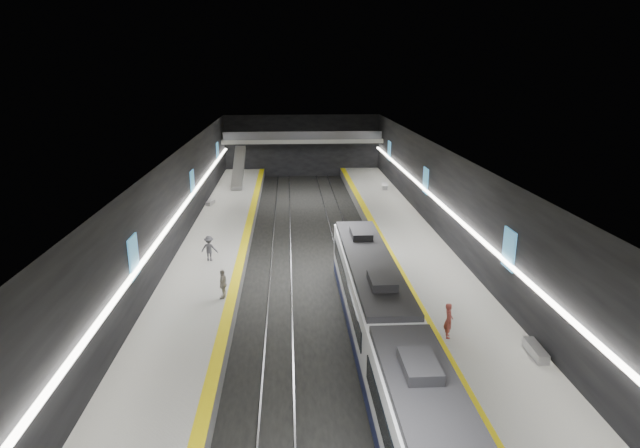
{
  "coord_description": "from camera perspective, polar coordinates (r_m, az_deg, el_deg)",
  "views": [
    {
      "loc": [
        -1.86,
        -34.49,
        13.94
      ],
      "look_at": [
        0.52,
        5.14,
        2.2
      ],
      "focal_mm": 30.0,
      "sensor_mm": 36.0,
      "label": 1
    }
  ],
  "objects": [
    {
      "name": "ground",
      "position": [
        37.25,
        -0.33,
        -5.51
      ],
      "size": [
        70.0,
        70.0,
        0.0
      ],
      "primitive_type": "plane",
      "color": "black",
      "rests_on": "ground"
    },
    {
      "name": "ceiling",
      "position": [
        35.04,
        -0.35,
        6.71
      ],
      "size": [
        20.0,
        70.0,
        0.04
      ],
      "primitive_type": "cube",
      "rotation": [
        3.14,
        0.0,
        0.0
      ],
      "color": "beige",
      "rests_on": "wall_left"
    },
    {
      "name": "wall_left",
      "position": [
        36.8,
        -16.08,
        0.14
      ],
      "size": [
        0.04,
        70.0,
        8.0
      ],
      "primitive_type": "cube",
      "color": "black",
      "rests_on": "ground"
    },
    {
      "name": "wall_right",
      "position": [
        37.8,
        14.98,
        0.65
      ],
      "size": [
        0.04,
        70.0,
        8.0
      ],
      "primitive_type": "cube",
      "color": "black",
      "rests_on": "ground"
    },
    {
      "name": "wall_back",
      "position": [
        70.22,
        -1.91,
        8.33
      ],
      "size": [
        20.0,
        0.04,
        8.0
      ],
      "primitive_type": "cube",
      "color": "black",
      "rests_on": "ground"
    },
    {
      "name": "platform_left",
      "position": [
        37.44,
        -11.91,
        -4.94
      ],
      "size": [
        5.0,
        70.0,
        1.0
      ],
      "primitive_type": "cube",
      "color": "slate",
      "rests_on": "ground"
    },
    {
      "name": "tile_surface_left",
      "position": [
        37.26,
        -11.95,
        -4.21
      ],
      "size": [
        5.0,
        70.0,
        0.02
      ],
      "primitive_type": "cube",
      "color": "#9C9C98",
      "rests_on": "platform_left"
    },
    {
      "name": "tactile_strip_left",
      "position": [
        36.99,
        -8.58,
        -4.16
      ],
      "size": [
        0.6,
        70.0,
        0.02
      ],
      "primitive_type": "cube",
      "color": "yellow",
      "rests_on": "platform_left"
    },
    {
      "name": "platform_right",
      "position": [
        38.18,
        11.02,
        -4.46
      ],
      "size": [
        5.0,
        70.0,
        1.0
      ],
      "primitive_type": "cube",
      "color": "slate",
      "rests_on": "ground"
    },
    {
      "name": "tile_surface_right",
      "position": [
        38.0,
        11.06,
        -3.74
      ],
      "size": [
        5.0,
        70.0,
        0.02
      ],
      "primitive_type": "cube",
      "color": "#9C9C98",
      "rests_on": "platform_right"
    },
    {
      "name": "tactile_strip_right",
      "position": [
        37.52,
        7.8,
        -3.83
      ],
      "size": [
        0.6,
        70.0,
        0.02
      ],
      "primitive_type": "cube",
      "color": "yellow",
      "rests_on": "platform_right"
    },
    {
      "name": "rails",
      "position": [
        37.22,
        -0.33,
        -5.42
      ],
      "size": [
        6.52,
        70.0,
        0.12
      ],
      "color": "gray",
      "rests_on": "ground"
    },
    {
      "name": "train",
      "position": [
        23.25,
        8.1,
        -14.05
      ],
      "size": [
        2.69,
        30.04,
        3.6
      ],
      "color": "#10153A",
      "rests_on": "ground"
    },
    {
      "name": "ad_posters",
      "position": [
        36.77,
        -0.42,
        1.6
      ],
      "size": [
        19.94,
        53.5,
        2.2
      ],
      "color": "teal",
      "rests_on": "wall_left"
    },
    {
      "name": "cove_light_left",
      "position": [
        36.81,
        -15.75,
        -0.15
      ],
      "size": [
        0.25,
        68.6,
        0.12
      ],
      "primitive_type": "cube",
      "color": "white",
      "rests_on": "wall_left"
    },
    {
      "name": "cove_light_right",
      "position": [
        37.79,
        14.67,
        0.36
      ],
      "size": [
        0.25,
        68.6,
        0.12
      ],
      "primitive_type": "cube",
      "color": "white",
      "rests_on": "wall_right"
    },
    {
      "name": "mezzanine_bridge",
      "position": [
        68.03,
        -1.87,
        8.95
      ],
      "size": [
        20.0,
        3.0,
        1.5
      ],
      "color": "gray",
      "rests_on": "wall_left"
    },
    {
      "name": "escalator",
      "position": [
        61.74,
        -8.67,
        5.99
      ],
      "size": [
        1.2,
        7.5,
        3.92
      ],
      "primitive_type": "cube",
      "rotation": [
        0.44,
        0.0,
        0.0
      ],
      "color": "#99999E",
      "rests_on": "platform_left"
    },
    {
      "name": "bench_left_far",
      "position": [
        53.13,
        -11.61,
        2.25
      ],
      "size": [
        0.76,
        1.65,
        0.39
      ],
      "primitive_type": "cube",
      "rotation": [
        0.0,
        0.0,
        -0.2
      ],
      "color": "#99999E",
      "rests_on": "platform_left"
    },
    {
      "name": "bench_right_near",
      "position": [
        27.45,
        22.02,
        -12.41
      ],
      "size": [
        0.59,
        1.93,
        0.47
      ],
      "primitive_type": "cube",
      "rotation": [
        0.0,
        0.0,
        -0.03
      ],
      "color": "#99999E",
      "rests_on": "platform_right"
    },
    {
      "name": "bench_right_far",
      "position": [
        59.4,
        6.94,
        4.02
      ],
      "size": [
        0.91,
        2.12,
        0.5
      ],
      "primitive_type": "cube",
      "rotation": [
        0.0,
        0.0,
        -0.17
      ],
      "color": "#99999E",
      "rests_on": "platform_right"
    },
    {
      "name": "passenger_right_a",
      "position": [
        27.48,
        13.55,
        -10.0
      ],
      "size": [
        0.54,
        0.72,
        1.8
      ],
      "primitive_type": "imported",
      "rotation": [
        0.0,
        0.0,
        1.4
      ],
      "color": "#A8453E",
      "rests_on": "platform_right"
    },
    {
      "name": "passenger_left_a",
      "position": [
        31.49,
        -10.3,
        -6.33
      ],
      "size": [
        0.6,
        1.09,
        1.76
      ],
      "primitive_type": "imported",
      "rotation": [
        0.0,
        0.0,
        -1.74
      ],
      "color": "beige",
      "rests_on": "platform_left"
    },
    {
      "name": "passenger_left_b",
      "position": [
        37.58,
        -11.73,
        -2.59
      ],
      "size": [
        1.25,
        0.86,
        1.78
      ],
      "primitive_type": "imported",
      "rotation": [
        0.0,
        0.0,
        2.96
      ],
      "color": "#42434A",
      "rests_on": "platform_left"
    }
  ]
}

